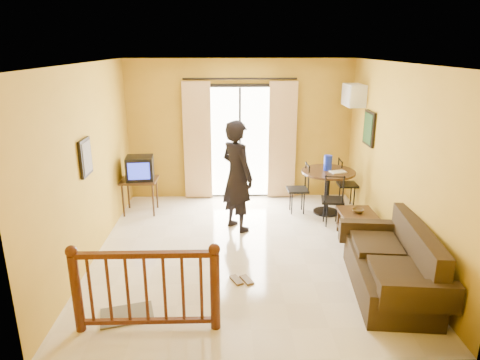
{
  "coord_description": "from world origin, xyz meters",
  "views": [
    {
      "loc": [
        -0.25,
        -5.99,
        3.03
      ],
      "look_at": [
        -0.06,
        0.2,
        1.07
      ],
      "focal_mm": 32.0,
      "sensor_mm": 36.0,
      "label": 1
    }
  ],
  "objects_px": {
    "sofa": "(394,267)",
    "television": "(140,168)",
    "coffee_table": "(360,225)",
    "standing_person": "(237,176)",
    "dining_table": "(328,180)"
  },
  "relations": [
    {
      "from": "sofa",
      "to": "television",
      "type": "bearing_deg",
      "value": 148.9
    },
    {
      "from": "sofa",
      "to": "coffee_table",
      "type": "bearing_deg",
      "value": 96.51
    },
    {
      "from": "television",
      "to": "sofa",
      "type": "distance_m",
      "value": 4.72
    },
    {
      "from": "television",
      "to": "sofa",
      "type": "xyz_separation_m",
      "value": [
        3.73,
        -2.84,
        -0.54
      ]
    },
    {
      "from": "sofa",
      "to": "standing_person",
      "type": "bearing_deg",
      "value": 140.0
    },
    {
      "from": "dining_table",
      "to": "standing_person",
      "type": "relative_size",
      "value": 0.52
    },
    {
      "from": "sofa",
      "to": "standing_person",
      "type": "height_order",
      "value": "standing_person"
    },
    {
      "from": "coffee_table",
      "to": "standing_person",
      "type": "height_order",
      "value": "standing_person"
    },
    {
      "from": "television",
      "to": "coffee_table",
      "type": "distance_m",
      "value": 4.02
    },
    {
      "from": "standing_person",
      "to": "dining_table",
      "type": "bearing_deg",
      "value": -106.47
    },
    {
      "from": "coffee_table",
      "to": "sofa",
      "type": "distance_m",
      "value": 1.42
    },
    {
      "from": "television",
      "to": "sofa",
      "type": "height_order",
      "value": "television"
    },
    {
      "from": "television",
      "to": "standing_person",
      "type": "distance_m",
      "value": 1.95
    },
    {
      "from": "coffee_table",
      "to": "standing_person",
      "type": "distance_m",
      "value": 2.14
    },
    {
      "from": "television",
      "to": "standing_person",
      "type": "bearing_deg",
      "value": -29.71
    }
  ]
}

